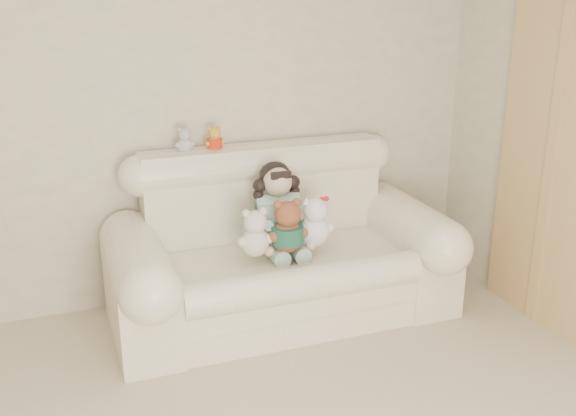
{
  "coord_description": "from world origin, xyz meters",
  "views": [
    {
      "loc": [
        -0.58,
        -1.63,
        2.04
      ],
      "look_at": [
        0.74,
        1.9,
        0.75
      ],
      "focal_mm": 42.12,
      "sensor_mm": 36.0,
      "label": 1
    }
  ],
  "objects": [
    {
      "name": "wall_back",
      "position": [
        0.0,
        2.5,
        1.3
      ],
      "size": [
        4.5,
        0.0,
        4.5
      ],
      "primitive_type": "plane",
      "rotation": [
        1.57,
        0.0,
        0.0
      ],
      "color": "beige",
      "rests_on": "ground"
    },
    {
      "name": "seated_child",
      "position": [
        0.74,
        2.08,
        0.7
      ],
      "size": [
        0.4,
        0.46,
        0.57
      ],
      "primitive_type": null,
      "rotation": [
        0.0,
        0.0,
        -0.16
      ],
      "color": "#2F7954",
      "rests_on": "sofa"
    },
    {
      "name": "yellow_mini_bear",
      "position": [
        0.43,
        2.36,
        1.1
      ],
      "size": [
        0.13,
        0.1,
        0.19
      ],
      "primitive_type": null,
      "rotation": [
        0.0,
        0.0,
        0.08
      ],
      "color": "gold",
      "rests_on": "sofa"
    },
    {
      "name": "door_panel",
      "position": [
        2.22,
        1.4,
        1.05
      ],
      "size": [
        0.06,
        0.9,
        2.1
      ],
      "primitive_type": "cube",
      "color": "#B67E4E",
      "rests_on": "floor"
    },
    {
      "name": "white_cat",
      "position": [
        0.9,
        1.87,
        0.68
      ],
      "size": [
        0.27,
        0.23,
        0.37
      ],
      "primitive_type": null,
      "rotation": [
        0.0,
        0.0,
        -0.23
      ],
      "color": "silver",
      "rests_on": "sofa"
    },
    {
      "name": "brown_teddy",
      "position": [
        0.71,
        1.84,
        0.69
      ],
      "size": [
        0.26,
        0.21,
        0.38
      ],
      "primitive_type": null,
      "rotation": [
        0.0,
        0.0,
        -0.1
      ],
      "color": "brown",
      "rests_on": "sofa"
    },
    {
      "name": "cream_teddy",
      "position": [
        0.52,
        1.85,
        0.67
      ],
      "size": [
        0.23,
        0.19,
        0.34
      ],
      "primitive_type": null,
      "rotation": [
        0.0,
        0.0,
        0.09
      ],
      "color": "silver",
      "rests_on": "sofa"
    },
    {
      "name": "grey_mini_plush",
      "position": [
        0.24,
        2.38,
        1.11
      ],
      "size": [
        0.13,
        0.1,
        0.2
      ],
      "primitive_type": null,
      "rotation": [
        0.0,
        0.0,
        -0.05
      ],
      "color": "silver",
      "rests_on": "sofa"
    },
    {
      "name": "sofa",
      "position": [
        0.74,
        2.0,
        0.52
      ],
      "size": [
        2.1,
        0.95,
        1.03
      ],
      "primitive_type": null,
      "color": "#FFF2CD",
      "rests_on": "floor"
    }
  ]
}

